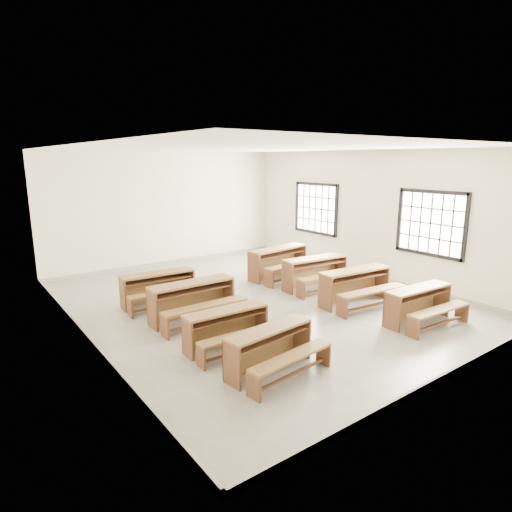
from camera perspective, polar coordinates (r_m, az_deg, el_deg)
room at (r=8.81m, az=0.47°, el=7.34°), size 8.50×8.50×3.20m
desk_set_0 at (r=6.22m, az=2.06°, el=-11.97°), size 1.50×0.89×0.64m
desk_set_1 at (r=6.95m, az=-3.80°, el=-9.29°), size 1.43×0.78×0.63m
desk_set_2 at (r=8.13m, az=-8.33°, el=-5.61°), size 1.65×0.86×0.74m
desk_set_3 at (r=9.15m, az=-12.82°, el=-3.93°), size 1.57×0.89×0.68m
desk_set_4 at (r=8.52m, az=21.02°, el=-5.80°), size 1.52×0.85×0.66m
desk_set_5 at (r=9.18m, az=13.26°, el=-3.68°), size 1.71×1.00×0.74m
desk_set_6 at (r=10.13m, az=8.07°, el=-1.92°), size 1.71×1.00×0.74m
desk_set_7 at (r=10.96m, az=3.14°, el=-0.57°), size 1.80×1.06×0.77m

